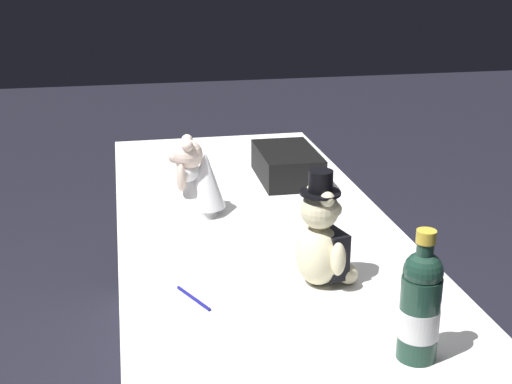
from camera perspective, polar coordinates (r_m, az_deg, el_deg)
The scene contains 6 objects.
reception_table at distance 2.22m, azimuth 0.00°, elevation -11.03°, with size 2.00×0.81×0.70m, color white.
teddy_bear_groom at distance 1.68m, azimuth 5.44°, elevation -4.02°, with size 0.16×0.15×0.29m.
teddy_bear_bride at distance 2.11m, azimuth -5.11°, elevation 0.82°, with size 0.17×0.21×0.24m.
champagne_bottle at distance 1.41m, azimuth 13.27°, elevation -8.96°, with size 0.08×0.08×0.28m.
signing_pen at distance 1.65m, azimuth -5.21°, elevation -8.58°, with size 0.13×0.07×0.01m.
gift_case_black at distance 2.44m, azimuth 2.56°, elevation 2.26°, with size 0.33×0.20×0.11m.
Camera 1 is at (-1.88, 0.37, 1.49)m, focal length 48.93 mm.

